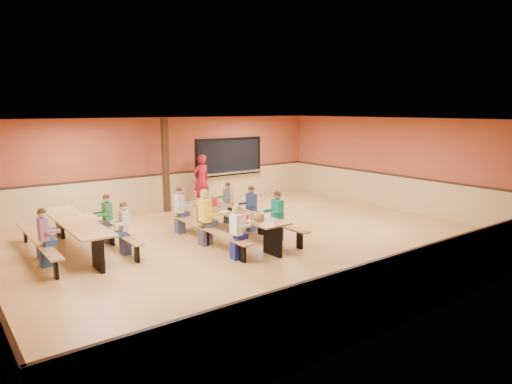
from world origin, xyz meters
TOP-DOWN VIEW (x-y plane):
  - ground at (0.00, 0.00)m, footprint 12.00×12.00m
  - room_envelope at (0.00, 0.00)m, footprint 12.04×10.04m
  - kitchen_pass_through at (2.60, 4.96)m, footprint 2.78×0.28m
  - structural_post at (-0.20, 4.40)m, footprint 0.18×0.18m
  - cafeteria_table_main at (-0.27, 0.38)m, footprint 1.91×3.70m
  - cafeteria_table_second at (-3.76, 1.75)m, footprint 1.91×3.70m
  - seated_child_white_left at (-1.09, -0.93)m, footprint 0.36×0.30m
  - seated_adult_yellow at (-1.09, 0.42)m, footprint 0.44×0.36m
  - seated_child_grey_left at (-1.09, 1.77)m, footprint 0.37×0.31m
  - seated_child_teal_right at (0.56, -0.33)m, footprint 0.38×0.31m
  - seated_child_navy_right at (0.56, 0.78)m, footprint 0.38×0.31m
  - seated_child_char_right at (0.56, 1.93)m, footprint 0.35×0.29m
  - seated_child_purple_sec at (-4.58, 1.09)m, footprint 0.38×0.31m
  - seated_child_green_sec at (-2.93, 2.00)m, footprint 0.37×0.30m
  - seated_child_tan_sec at (-2.93, 0.86)m, footprint 0.36×0.30m
  - standing_woman at (1.18, 4.55)m, footprint 0.68×0.49m
  - punch_pitcher at (-0.36, 1.18)m, footprint 0.16×0.16m
  - chip_bowl at (-0.37, -0.72)m, footprint 0.32×0.32m
  - napkin_dispenser at (-0.23, 0.31)m, footprint 0.10×0.14m
  - condiment_mustard at (-0.44, -0.12)m, footprint 0.06×0.06m
  - condiment_ketchup at (-0.40, -0.08)m, footprint 0.06×0.06m
  - table_paddle at (-0.24, 0.53)m, footprint 0.16×0.16m
  - place_settings at (-0.27, 0.38)m, footprint 0.65×3.30m

SIDE VIEW (x-z plane):
  - ground at x=0.00m, z-range 0.00..0.00m
  - cafeteria_table_main at x=-0.27m, z-range 0.16..0.90m
  - cafeteria_table_second at x=-3.76m, z-range 0.16..0.90m
  - seated_child_char_right at x=0.56m, z-range 0.00..1.17m
  - seated_child_tan_sec at x=-2.93m, z-range 0.00..1.20m
  - seated_child_white_left at x=-1.09m, z-range 0.00..1.20m
  - seated_child_green_sec at x=-2.93m, z-range 0.00..1.21m
  - seated_child_grey_left at x=-1.09m, z-range 0.00..1.22m
  - seated_child_navy_right at x=0.56m, z-range 0.00..1.22m
  - seated_child_purple_sec at x=-4.58m, z-range 0.00..1.23m
  - seated_child_teal_right at x=0.56m, z-range 0.00..1.24m
  - seated_adult_yellow at x=-1.09m, z-range 0.00..1.35m
  - room_envelope at x=0.00m, z-range -0.82..2.20m
  - place_settings at x=-0.27m, z-range 0.74..0.85m
  - napkin_dispenser at x=-0.23m, z-range 0.74..0.87m
  - chip_bowl at x=-0.37m, z-range 0.74..0.89m
  - condiment_mustard at x=-0.44m, z-range 0.74..0.91m
  - condiment_ketchup at x=-0.40m, z-range 0.74..0.91m
  - punch_pitcher at x=-0.36m, z-range 0.74..0.96m
  - standing_woman at x=1.18m, z-range 0.00..1.74m
  - table_paddle at x=-0.24m, z-range 0.60..1.16m
  - kitchen_pass_through at x=2.60m, z-range 0.80..2.18m
  - structural_post at x=-0.20m, z-range 0.00..3.00m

